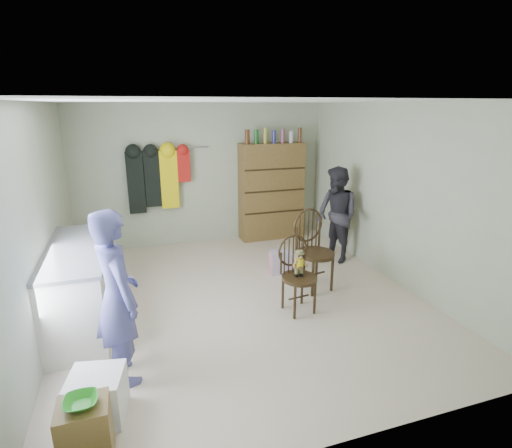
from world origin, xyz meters
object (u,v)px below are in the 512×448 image
object	(u,v)px
chair_far	(313,247)
counter	(79,286)
chair_front	(297,270)
dresser	(271,191)

from	to	relation	value
chair_far	counter	bearing A→B (deg)	169.26
chair_front	dresser	world-z (taller)	dresser
chair_front	counter	bearing A→B (deg)	161.55
chair_far	dresser	xyz separation A→B (m)	(0.23, 2.26, 0.31)
chair_far	dresser	size ratio (longest dim) A/B	0.54
chair_front	dresser	size ratio (longest dim) A/B	0.46
chair_front	chair_far	bearing A→B (deg)	41.08
counter	dresser	xyz separation A→B (m)	(3.20, 2.30, 0.44)
counter	chair_front	world-z (taller)	chair_front
chair_front	chair_far	world-z (taller)	chair_far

